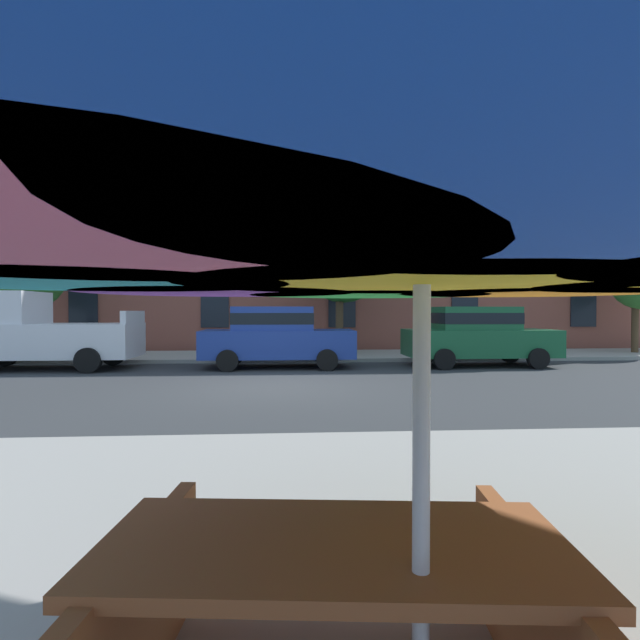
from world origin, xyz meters
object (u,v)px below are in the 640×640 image
Objects in this scene: street_tree_middle at (343,251)px; street_tree_right at (635,272)px; sedan_blue at (276,335)px; sedan_green at (478,334)px; picnic_table at (334,613)px; patio_umbrella at (422,217)px; pickup_white at (35,333)px; street_tree_left at (31,270)px.

street_tree_right is at bearing -0.59° from street_tree_middle.
sedan_blue is 1.00× the size of sedan_green.
street_tree_middle is 2.84× the size of picnic_table.
sedan_blue is 2.27× the size of picnic_table.
sedan_blue reaches higher than picnic_table.
patio_umbrella is at bearing -112.52° from sedan_green.
pickup_white is 14.81m from patio_umbrella.
sedan_blue is 1.25× the size of patio_umbrella.
sedan_blue is 6.04m from sedan_green.
street_tree_left is (-8.40, 2.98, 2.12)m from sedan_blue.
street_tree_left reaches higher than sedan_green.
street_tree_left is (-14.44, 2.98, 2.12)m from sedan_green.
street_tree_right is 20.31m from picnic_table.
street_tree_left is 21.68m from street_tree_right.
pickup_white is 12.83m from sedan_green.
pickup_white is at bearing -61.76° from street_tree_left.
sedan_blue is 13.81m from street_tree_right.
street_tree_left is 0.82× the size of street_tree_middle.
sedan_green is 13.79m from patio_umbrella.
street_tree_middle is at bearing 1.21° from street_tree_left.
street_tree_left is at bearing 160.46° from sedan_blue.
patio_umbrella is at bearing -59.21° from pickup_white.
patio_umbrella is 1.52m from picnic_table.
picnic_table is at bearing -60.04° from street_tree_left.
street_tree_left is at bearing -179.70° from street_tree_right.
street_tree_right is (13.29, 3.10, 2.18)m from sedan_blue.
picnic_table is (-1.84, -15.66, -3.33)m from street_tree_middle.
picnic_table is (0.50, -12.46, -0.46)m from sedan_blue.
sedan_green reaches higher than picnic_table.
street_tree_left is 1.02× the size of street_tree_right.
sedan_green is at bearing -40.95° from street_tree_middle.
pickup_white is 1.16× the size of sedan_green.
pickup_white is at bearing -171.24° from street_tree_right.
street_tree_left reaches higher than pickup_white.
street_tree_left is 10.77m from street_tree_middle.
street_tree_left is 18.00m from picnic_table.
sedan_blue is at bearing -19.54° from street_tree_left.
sedan_blue is (6.80, -0.00, -0.08)m from pickup_white.
picnic_table is at bearing -129.43° from street_tree_right.
street_tree_right is at bearing 23.13° from sedan_green.
street_tree_right reaches higher than sedan_green.
sedan_green is at bearing -0.00° from pickup_white.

